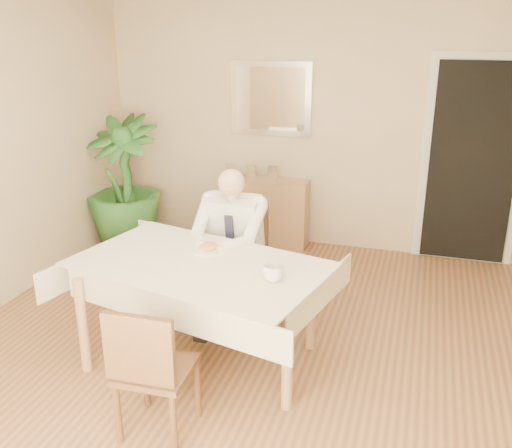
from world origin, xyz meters
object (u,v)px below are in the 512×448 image
(chair_near, at_px, (150,367))
(potted_palm, at_px, (124,182))
(dining_table, at_px, (200,274))
(sideboard, at_px, (266,212))
(seated_man, at_px, (228,241))
(coffee_mug, at_px, (273,273))
(chair_far, at_px, (240,250))

(chair_near, height_order, potted_palm, potted_palm)
(dining_table, height_order, sideboard, dining_table)
(chair_near, relative_size, potted_palm, 0.61)
(seated_man, bearing_deg, potted_palm, 141.97)
(dining_table, xyz_separation_m, coffee_mug, (0.56, -0.12, 0.14))
(seated_man, bearing_deg, chair_far, 90.00)
(chair_near, distance_m, sideboard, 3.18)
(sideboard, relative_size, potted_palm, 0.65)
(chair_near, height_order, seated_man, seated_man)
(chair_far, xyz_separation_m, potted_palm, (-1.62, 0.98, 0.20))
(dining_table, distance_m, sideboard, 2.34)
(coffee_mug, relative_size, sideboard, 0.15)
(chair_far, xyz_separation_m, seated_man, (0.00, -0.29, 0.19))
(dining_table, height_order, potted_palm, potted_palm)
(chair_near, bearing_deg, coffee_mug, 52.56)
(dining_table, xyz_separation_m, chair_near, (0.04, -0.85, -0.19))
(seated_man, height_order, potted_palm, potted_palm)
(coffee_mug, height_order, sideboard, coffee_mug)
(chair_far, relative_size, chair_near, 1.04)
(chair_far, distance_m, coffee_mug, 1.19)
(chair_far, bearing_deg, chair_near, -91.99)
(dining_table, height_order, chair_near, chair_near)
(seated_man, relative_size, sideboard, 1.38)
(chair_far, xyz_separation_m, chair_near, (0.04, -1.73, -0.02))
(chair_far, distance_m, seated_man, 0.34)
(coffee_mug, bearing_deg, sideboard, 106.75)
(chair_near, xyz_separation_m, sideboard, (-0.22, 3.17, -0.12))
(seated_man, bearing_deg, sideboard, 95.93)
(chair_near, distance_m, potted_palm, 3.19)
(potted_palm, bearing_deg, coffee_mug, -42.34)
(chair_near, bearing_deg, sideboard, 91.70)
(chair_near, bearing_deg, potted_palm, 119.20)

